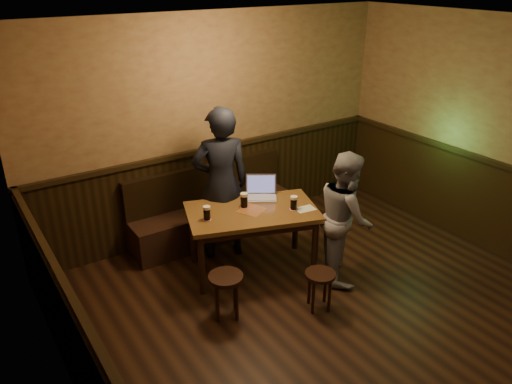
{
  "coord_description": "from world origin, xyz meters",
  "views": [
    {
      "loc": [
        -2.95,
        -2.39,
        3.26
      ],
      "look_at": [
        -0.26,
        1.69,
        1.04
      ],
      "focal_mm": 35.0,
      "sensor_mm": 36.0,
      "label": 1
    }
  ],
  "objects_px": {
    "bench": "(212,215)",
    "stool_right": "(320,280)",
    "pub_table": "(252,218)",
    "laptop": "(261,192)",
    "stool_left": "(226,284)",
    "person_grey": "(345,217)",
    "pint_left": "(207,213)",
    "pint_mid": "(244,200)",
    "pint_right": "(294,203)",
    "person_suit": "(221,184)"
  },
  "relations": [
    {
      "from": "pint_mid",
      "to": "laptop",
      "type": "distance_m",
      "value": 0.34
    },
    {
      "from": "stool_right",
      "to": "pint_right",
      "type": "bearing_deg",
      "value": 73.85
    },
    {
      "from": "bench",
      "to": "stool_right",
      "type": "distance_m",
      "value": 1.95
    },
    {
      "from": "bench",
      "to": "pub_table",
      "type": "relative_size",
      "value": 1.35
    },
    {
      "from": "bench",
      "to": "pint_left",
      "type": "relative_size",
      "value": 13.62
    },
    {
      "from": "pint_left",
      "to": "pint_mid",
      "type": "xyz_separation_m",
      "value": [
        0.49,
        0.04,
        0.01
      ]
    },
    {
      "from": "pint_right",
      "to": "laptop",
      "type": "height_order",
      "value": "laptop"
    },
    {
      "from": "pint_left",
      "to": "pint_mid",
      "type": "relative_size",
      "value": 0.93
    },
    {
      "from": "stool_left",
      "to": "person_grey",
      "type": "relative_size",
      "value": 0.32
    },
    {
      "from": "pint_right",
      "to": "person_suit",
      "type": "height_order",
      "value": "person_suit"
    },
    {
      "from": "bench",
      "to": "stool_left",
      "type": "relative_size",
      "value": 4.62
    },
    {
      "from": "person_suit",
      "to": "stool_left",
      "type": "bearing_deg",
      "value": 79.68
    },
    {
      "from": "bench",
      "to": "pint_mid",
      "type": "height_order",
      "value": "bench"
    },
    {
      "from": "stool_left",
      "to": "pint_right",
      "type": "relative_size",
      "value": 2.93
    },
    {
      "from": "pub_table",
      "to": "pint_mid",
      "type": "distance_m",
      "value": 0.22
    },
    {
      "from": "stool_left",
      "to": "pint_mid",
      "type": "relative_size",
      "value": 2.75
    },
    {
      "from": "pub_table",
      "to": "stool_right",
      "type": "height_order",
      "value": "pub_table"
    },
    {
      "from": "pub_table",
      "to": "person_suit",
      "type": "distance_m",
      "value": 0.58
    },
    {
      "from": "person_grey",
      "to": "pint_right",
      "type": "bearing_deg",
      "value": 74.27
    },
    {
      "from": "stool_right",
      "to": "laptop",
      "type": "height_order",
      "value": "laptop"
    },
    {
      "from": "bench",
      "to": "stool_right",
      "type": "relative_size",
      "value": 5.18
    },
    {
      "from": "bench",
      "to": "pub_table",
      "type": "height_order",
      "value": "bench"
    },
    {
      "from": "bench",
      "to": "pint_mid",
      "type": "xyz_separation_m",
      "value": [
        -0.04,
        -0.84,
        0.55
      ]
    },
    {
      "from": "laptop",
      "to": "person_suit",
      "type": "height_order",
      "value": "person_suit"
    },
    {
      "from": "pub_table",
      "to": "bench",
      "type": "bearing_deg",
      "value": 108.74
    },
    {
      "from": "pint_left",
      "to": "laptop",
      "type": "distance_m",
      "value": 0.83
    },
    {
      "from": "stool_left",
      "to": "laptop",
      "type": "relative_size",
      "value": 1.05
    },
    {
      "from": "bench",
      "to": "pub_table",
      "type": "distance_m",
      "value": 1.02
    },
    {
      "from": "person_suit",
      "to": "pint_mid",
      "type": "bearing_deg",
      "value": 118.1
    },
    {
      "from": "stool_left",
      "to": "person_suit",
      "type": "bearing_deg",
      "value": 61.8
    },
    {
      "from": "pub_table",
      "to": "stool_left",
      "type": "xyz_separation_m",
      "value": [
        -0.68,
        -0.57,
        -0.29
      ]
    },
    {
      "from": "bench",
      "to": "pint_left",
      "type": "xyz_separation_m",
      "value": [
        -0.53,
        -0.88,
        0.54
      ]
    },
    {
      "from": "pub_table",
      "to": "person_grey",
      "type": "xyz_separation_m",
      "value": [
        0.79,
        -0.66,
        0.08
      ]
    },
    {
      "from": "bench",
      "to": "stool_right",
      "type": "xyz_separation_m",
      "value": [
        0.18,
        -1.94,
        0.03
      ]
    },
    {
      "from": "pub_table",
      "to": "pint_left",
      "type": "xyz_separation_m",
      "value": [
        -0.53,
        0.07,
        0.18
      ]
    },
    {
      "from": "pub_table",
      "to": "laptop",
      "type": "relative_size",
      "value": 3.6
    },
    {
      "from": "pint_right",
      "to": "stool_right",
      "type": "bearing_deg",
      "value": -106.15
    },
    {
      "from": "stool_left",
      "to": "person_grey",
      "type": "distance_m",
      "value": 1.52
    },
    {
      "from": "stool_left",
      "to": "bench",
      "type": "bearing_deg",
      "value": 65.86
    },
    {
      "from": "stool_right",
      "to": "pint_left",
      "type": "relative_size",
      "value": 2.63
    },
    {
      "from": "laptop",
      "to": "person_suit",
      "type": "relative_size",
      "value": 0.24
    },
    {
      "from": "stool_right",
      "to": "pint_mid",
      "type": "distance_m",
      "value": 1.24
    },
    {
      "from": "pint_left",
      "to": "person_suit",
      "type": "xyz_separation_m",
      "value": [
        0.42,
        0.43,
        0.08
      ]
    },
    {
      "from": "stool_right",
      "to": "pint_mid",
      "type": "xyz_separation_m",
      "value": [
        -0.21,
        1.1,
        0.52
      ]
    },
    {
      "from": "stool_right",
      "to": "person_grey",
      "type": "height_order",
      "value": "person_grey"
    },
    {
      "from": "person_grey",
      "to": "bench",
      "type": "bearing_deg",
      "value": 56.94
    },
    {
      "from": "pint_mid",
      "to": "person_suit",
      "type": "distance_m",
      "value": 0.41
    },
    {
      "from": "stool_left",
      "to": "laptop",
      "type": "height_order",
      "value": "laptop"
    },
    {
      "from": "pub_table",
      "to": "stool_left",
      "type": "distance_m",
      "value": 0.93
    },
    {
      "from": "pint_right",
      "to": "person_grey",
      "type": "relative_size",
      "value": 0.11
    }
  ]
}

